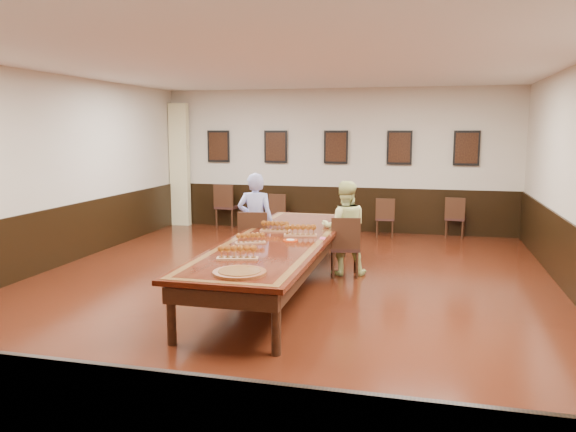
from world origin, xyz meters
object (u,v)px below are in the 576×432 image
(spare_chair_a, at_px, (227,205))
(spare_chair_d, at_px, (455,217))
(conference_table, at_px, (280,248))
(chair_man, at_px, (255,241))
(spare_chair_b, at_px, (279,212))
(person_man, at_px, (255,222))
(carved_platter, at_px, (240,273))
(person_woman, at_px, (344,228))
(chair_woman, at_px, (345,246))
(spare_chair_c, at_px, (385,217))

(spare_chair_a, distance_m, spare_chair_d, 5.19)
(spare_chair_d, distance_m, conference_table, 5.45)
(chair_man, xyz_separation_m, spare_chair_d, (3.29, 3.85, -0.06))
(spare_chair_b, xyz_separation_m, spare_chair_d, (3.89, 0.03, 0.01))
(spare_chair_d, bearing_deg, person_man, 55.29)
(person_man, xyz_separation_m, carved_platter, (0.78, -3.09, -0.03))
(spare_chair_a, relative_size, person_woman, 0.69)
(spare_chair_a, xyz_separation_m, spare_chair_d, (5.19, -0.04, -0.08))
(chair_woman, xyz_separation_m, spare_chair_a, (-3.35, 3.82, 0.04))
(person_woman, bearing_deg, chair_woman, 90.00)
(conference_table, xyz_separation_m, carved_platter, (0.10, -2.05, 0.16))
(chair_man, xyz_separation_m, spare_chair_a, (-1.89, 3.89, 0.01))
(spare_chair_b, relative_size, person_man, 0.53)
(chair_man, distance_m, chair_woman, 1.46)
(spare_chair_d, bearing_deg, conference_table, 67.98)
(spare_chair_d, xyz_separation_m, conference_table, (-2.63, -4.78, 0.17))
(person_man, xyz_separation_m, person_woman, (1.45, 0.07, -0.05))
(spare_chair_b, xyz_separation_m, conference_table, (1.26, -4.74, 0.19))
(spare_chair_b, relative_size, carved_platter, 1.43)
(spare_chair_c, bearing_deg, chair_man, 60.07)
(spare_chair_b, relative_size, person_woman, 0.57)
(spare_chair_a, bearing_deg, chair_woman, 134.19)
(spare_chair_b, distance_m, carved_platter, 6.94)
(person_man, bearing_deg, chair_woman, 170.06)
(carved_platter, bearing_deg, spare_chair_a, 111.17)
(chair_woman, xyz_separation_m, spare_chair_b, (-2.06, 3.74, -0.05))
(spare_chair_a, bearing_deg, person_woman, 134.76)
(person_man, bearing_deg, carved_platter, 95.53)
(chair_man, bearing_deg, conference_table, 116.82)
(chair_man, height_order, person_woman, person_woman)
(spare_chair_c, relative_size, person_man, 0.53)
(conference_table, relative_size, carved_platter, 8.45)
(person_man, bearing_deg, chair_man, 90.00)
(spare_chair_d, relative_size, person_woman, 0.59)
(chair_man, bearing_deg, carved_platter, 95.72)
(person_woman, bearing_deg, spare_chair_d, -128.77)
(chair_man, distance_m, spare_chair_b, 3.86)
(spare_chair_a, distance_m, person_man, 4.24)
(chair_man, relative_size, spare_chair_a, 0.97)
(conference_table, bearing_deg, spare_chair_b, 104.93)
(carved_platter, bearing_deg, spare_chair_c, 80.78)
(person_man, distance_m, person_woman, 1.46)
(person_woman, bearing_deg, carved_platter, 66.05)
(spare_chair_a, bearing_deg, spare_chair_d, -177.60)
(person_woman, xyz_separation_m, carved_platter, (-0.67, -3.16, 0.02))
(chair_man, relative_size, spare_chair_d, 1.15)
(chair_man, bearing_deg, spare_chair_c, -125.92)
(person_man, bearing_deg, spare_chair_a, -72.30)
(carved_platter, bearing_deg, spare_chair_b, 101.37)
(chair_woman, height_order, spare_chair_a, spare_chair_a)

